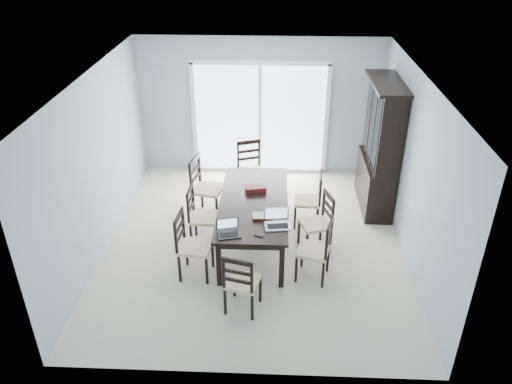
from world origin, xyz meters
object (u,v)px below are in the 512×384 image
laptop_silver (278,223)px  cell_phone (259,235)px  dining_table (254,206)px  chair_left_near (188,239)px  chair_left_mid (198,210)px  chair_right_near (321,244)px  chair_end_near (240,278)px  chair_right_far (313,194)px  chair_left_far (202,181)px  chair_end_far (250,163)px  china_hutch (380,149)px  hot_tub (219,126)px  laptop_dark (229,232)px  game_box (255,189)px  chair_right_mid (321,216)px

laptop_silver → cell_phone: bearing=-144.8°
dining_table → chair_left_near: size_ratio=1.97×
chair_left_mid → chair_right_near: 1.94m
laptop_silver → chair_end_near: bearing=-125.3°
chair_right_far → chair_left_far: bearing=86.0°
chair_end_far → laptop_silver: chair_end_far is taller
chair_right_far → china_hutch: bearing=-55.1°
chair_left_far → chair_end_far: (0.75, 0.76, -0.03)m
chair_left_near → hot_tub: bearing=-173.9°
chair_left_near → chair_end_far: size_ratio=0.98×
chair_left_far → china_hutch: bearing=110.6°
chair_right_far → laptop_dark: 1.92m
chair_right_near → laptop_silver: bearing=92.9°
chair_end_far → china_hutch: bearing=151.8°
dining_table → chair_end_near: size_ratio=2.10×
laptop_silver → hot_tub: hot_tub is taller
chair_left_far → chair_end_near: 2.49m
game_box → chair_right_near: bearing=-50.0°
dining_table → cell_phone: size_ratio=18.27×
dining_table → chair_end_far: bearing=94.9°
chair_right_mid → laptop_dark: size_ratio=3.10×
chair_right_near → chair_right_far: size_ratio=1.03×
chair_left_far → chair_right_far: (1.80, -0.24, -0.07)m
chair_left_far → laptop_silver: (1.24, -1.50, 0.18)m
china_hutch → cell_phone: size_ratio=18.27×
laptop_silver → game_box: size_ratio=1.19×
chair_right_near → chair_right_mid: size_ratio=1.03×
chair_right_far → chair_right_mid: bearing=-169.4°
chair_right_mid → cell_phone: (-0.88, -0.84, 0.20)m
chair_left_mid → chair_end_near: bearing=27.7°
chair_left_mid → hot_tub: size_ratio=0.57×
china_hutch → chair_end_far: china_hutch is taller
chair_right_far → laptop_dark: (-1.20, -1.48, 0.24)m
chair_right_near → chair_left_far: bearing=63.3°
chair_right_far → laptop_silver: size_ratio=2.84×
chair_end_near → chair_end_far: 3.12m
chair_left_mid → chair_right_far: 1.85m
chair_left_mid → chair_left_near: bearing=-0.2°
chair_left_mid → chair_right_near: chair_left_mid is taller
chair_right_mid → game_box: 1.08m
chair_left_mid → hot_tub: bearing=-176.8°
chair_right_mid → hot_tub: 4.11m
chair_left_near → china_hutch: bearing=130.5°
dining_table → game_box: size_ratio=7.00×
hot_tub → chair_left_far: bearing=-89.3°
laptop_dark → dining_table: bearing=58.5°
chair_left_near → chair_end_far: 2.47m
chair_left_near → game_box: (0.87, 1.08, 0.20)m
china_hutch → chair_right_near: 2.37m
chair_right_mid → game_box: size_ratio=3.35×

